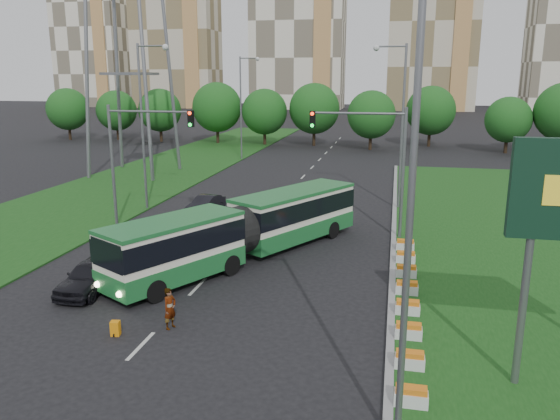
% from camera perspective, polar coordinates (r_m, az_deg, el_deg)
% --- Properties ---
extents(ground, '(360.00, 360.00, 0.00)m').
position_cam_1_polar(ground, '(25.61, -2.23, -8.53)').
color(ground, black).
rests_on(ground, ground).
extents(grass_median, '(14.00, 60.00, 0.15)m').
position_cam_1_polar(grass_median, '(33.19, 23.86, -4.33)').
color(grass_median, '#154513').
rests_on(grass_median, ground).
extents(median_kerb, '(0.30, 60.00, 0.18)m').
position_cam_1_polar(median_kerb, '(32.42, 11.76, -3.80)').
color(median_kerb, gray).
rests_on(median_kerb, ground).
extents(left_verge, '(12.00, 110.00, 0.10)m').
position_cam_1_polar(left_verge, '(54.44, -14.28, 3.10)').
color(left_verge, '#154513').
rests_on(left_verge, ground).
extents(lane_markings, '(0.20, 100.00, 0.01)m').
position_cam_1_polar(lane_markings, '(44.93, 0.29, 1.27)').
color(lane_markings, beige).
rests_on(lane_markings, ground).
extents(flower_planters, '(1.10, 15.90, 0.60)m').
position_cam_1_polar(flower_planters, '(24.49, 13.15, -8.83)').
color(flower_planters, silver).
rests_on(flower_planters, grass_median).
extents(traffic_mast_median, '(5.76, 0.32, 8.00)m').
position_cam_1_polar(traffic_mast_median, '(33.26, 10.03, 6.02)').
color(traffic_mast_median, slate).
rests_on(traffic_mast_median, ground).
extents(traffic_mast_left, '(5.76, 0.32, 8.00)m').
position_cam_1_polar(traffic_mast_left, '(36.12, -14.97, 6.36)').
color(traffic_mast_left, slate).
rests_on(traffic_mast_left, ground).
extents(street_lamps, '(36.00, 60.00, 12.00)m').
position_cam_1_polar(street_lamps, '(34.33, -3.11, 7.53)').
color(street_lamps, slate).
rests_on(street_lamps, ground).
extents(tree_line, '(120.00, 8.00, 9.00)m').
position_cam_1_polar(tree_line, '(78.24, 15.17, 9.46)').
color(tree_line, '#144B17').
rests_on(tree_line, ground).
extents(apartment_tower_west, '(26.00, 15.00, 48.00)m').
position_cam_1_polar(apartment_tower_west, '(187.46, -10.81, 17.88)').
color(apartment_tower_west, beige).
rests_on(apartment_tower_west, ground).
extents(apartment_tower_cwest, '(28.00, 15.00, 52.00)m').
position_cam_1_polar(apartment_tower_cwest, '(176.45, 1.95, 19.03)').
color(apartment_tower_cwest, '#EDE6CE').
rests_on(apartment_tower_cwest, ground).
extents(apartment_tower_ceast, '(25.00, 15.00, 50.00)m').
position_cam_1_polar(apartment_tower_ceast, '(173.88, 15.74, 18.30)').
color(apartment_tower_ceast, beige).
rests_on(apartment_tower_ceast, ground).
extents(midrise_west, '(22.00, 14.00, 36.00)m').
position_cam_1_polar(midrise_west, '(200.40, -18.97, 15.40)').
color(midrise_west, '#EDE6CE').
rests_on(midrise_west, ground).
extents(articulated_bus, '(2.62, 16.81, 2.77)m').
position_cam_1_polar(articulated_bus, '(29.76, -4.23, -1.90)').
color(articulated_bus, silver).
rests_on(articulated_bus, ground).
extents(car_left_near, '(1.80, 4.39, 1.49)m').
position_cam_1_polar(car_left_near, '(26.92, -19.14, -6.48)').
color(car_left_near, black).
rests_on(car_left_near, ground).
extents(car_left_far, '(1.99, 4.09, 1.29)m').
position_cam_1_polar(car_left_far, '(40.09, -7.80, 0.56)').
color(car_left_far, black).
rests_on(car_left_far, ground).
extents(pedestrian, '(0.58, 0.71, 1.68)m').
position_cam_1_polar(pedestrian, '(22.23, -11.44, -10.04)').
color(pedestrian, gray).
rests_on(pedestrian, ground).
extents(shopping_trolley, '(0.34, 0.36, 0.58)m').
position_cam_1_polar(shopping_trolley, '(22.38, -16.82, -11.76)').
color(shopping_trolley, orange).
rests_on(shopping_trolley, ground).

